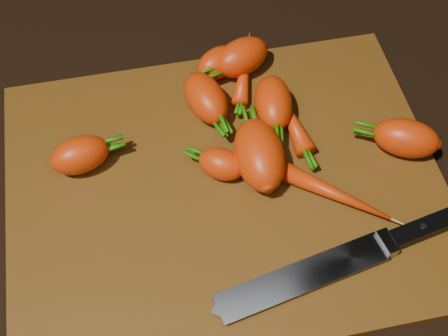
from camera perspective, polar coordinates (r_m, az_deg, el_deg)
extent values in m
cube|color=black|center=(0.73, 0.16, -2.16)|extent=(2.00, 2.00, 0.01)
cube|color=brown|center=(0.73, 0.16, -1.70)|extent=(0.50, 0.40, 0.01)
ellipsoid|color=#E83606|center=(0.73, -13.03, 1.16)|extent=(0.08, 0.06, 0.04)
ellipsoid|color=#E83606|center=(0.71, -0.26, 0.36)|extent=(0.07, 0.06, 0.04)
ellipsoid|color=#E83606|center=(0.77, -1.70, 6.42)|extent=(0.06, 0.09, 0.05)
ellipsoid|color=#E83606|center=(0.71, 3.24, 1.21)|extent=(0.06, 0.10, 0.06)
ellipsoid|color=#E83606|center=(0.81, 1.61, 10.09)|extent=(0.09, 0.07, 0.05)
ellipsoid|color=#E83606|center=(0.81, -0.52, 9.59)|extent=(0.07, 0.06, 0.04)
ellipsoid|color=#E83606|center=(0.76, 16.32, 2.63)|extent=(0.09, 0.08, 0.05)
ellipsoid|color=#E83606|center=(0.81, 1.84, 8.65)|extent=(0.05, 0.10, 0.02)
ellipsoid|color=#E83606|center=(0.71, 9.76, -2.19)|extent=(0.12, 0.11, 0.02)
ellipsoid|color=#E83606|center=(0.76, 6.22, 4.31)|extent=(0.03, 0.10, 0.03)
ellipsoid|color=#E83606|center=(0.76, 4.52, 5.93)|extent=(0.06, 0.09, 0.05)
cube|color=gray|center=(0.64, -0.55, -12.89)|extent=(0.19, 0.07, 0.00)
cube|color=gray|center=(0.66, 7.65, -9.66)|extent=(0.02, 0.03, 0.01)
cube|color=black|center=(0.68, 12.15, -7.77)|extent=(0.11, 0.04, 0.02)
cylinder|color=#B2B2B7|center=(0.67, 11.06, -7.99)|extent=(0.01, 0.01, 0.00)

